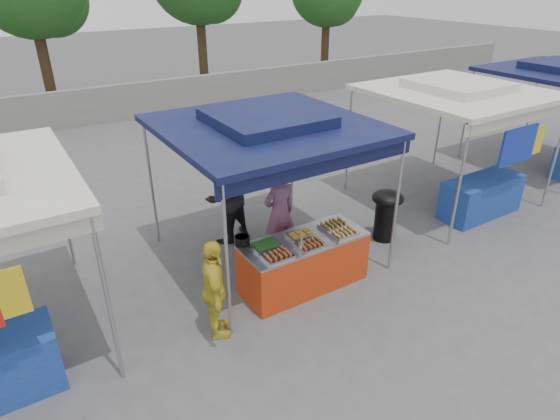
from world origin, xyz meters
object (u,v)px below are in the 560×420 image
vendor_woman (279,213)px  helper_man (226,196)px  cooking_pot (242,240)px  vendor_table (304,262)px  wok_burner (386,211)px  customer_person (215,290)px

vendor_woman → helper_man: helper_man is taller
cooking_pot → vendor_table: bearing=-23.1°
vendor_table → wok_burner: wok_burner is taller
wok_burner → helper_man: (-2.50, 1.56, 0.30)m
vendor_table → customer_person: bearing=-169.4°
cooking_pot → vendor_woman: (1.02, 0.57, -0.07)m
vendor_table → helper_man: (-0.37, 1.96, 0.46)m
cooking_pot → helper_man: size_ratio=0.13×
vendor_table → customer_person: 1.72m
cooking_pot → customer_person: size_ratio=0.16×
vendor_woman → wok_burner: bearing=162.3°
vendor_table → cooking_pot: (-0.88, 0.37, 0.49)m
vendor_woman → cooking_pot: bearing=26.6°
vendor_table → wok_burner: size_ratio=2.03×
wok_burner → customer_person: size_ratio=0.67×
wok_burner → vendor_woman: vendor_woman is taller
cooking_pot → customer_person: 1.06m
cooking_pot → wok_burner: size_ratio=0.23×
vendor_woman → helper_man: bearing=-66.2°
wok_burner → customer_person: bearing=-147.6°
customer_person → cooking_pot: bearing=-31.9°
wok_burner → customer_person: customer_person is taller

